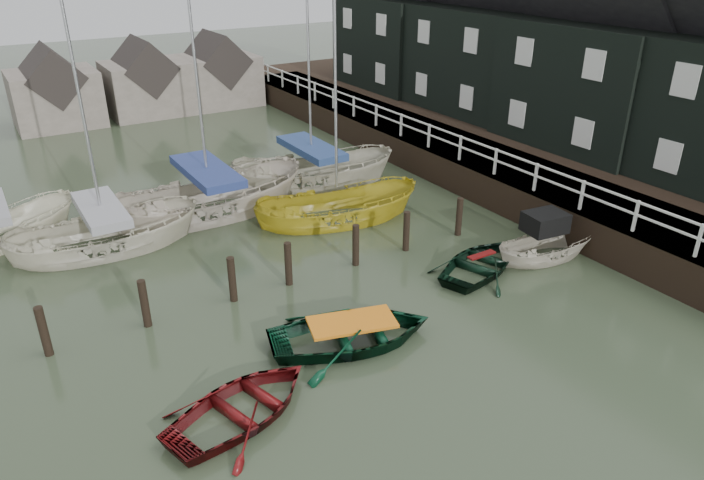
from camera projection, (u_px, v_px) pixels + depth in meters
ground at (377, 318)px, 17.43m from camera, size 120.00×120.00×0.00m
pier at (426, 147)px, 29.27m from camera, size 3.04×32.00×2.70m
land_strip at (510, 144)px, 32.21m from camera, size 14.00×38.00×1.50m
quay_houses at (545, 31)px, 28.71m from camera, size 6.52×28.14×10.01m
mooring_pilings at (291, 269)px, 18.97m from camera, size 13.72×0.22×1.80m
far_sheds at (143, 82)px, 36.89m from camera, size 14.00×4.08×4.39m
rowboat_red at (244, 415)px, 13.89m from camera, size 4.25×3.55×0.76m
rowboat_green at (352, 343)px, 16.38m from camera, size 4.97×4.13×0.89m
rowboat_dkgreen at (480, 270)px, 19.96m from camera, size 4.25×3.65×0.74m
motorboat at (545, 254)px, 20.72m from camera, size 3.89×1.85×2.25m
sailboat_a at (108, 247)px, 21.28m from camera, size 6.52×3.00×10.57m
sailboat_b at (211, 212)px, 24.00m from camera, size 7.62×2.98×12.61m
sailboat_c at (337, 219)px, 23.50m from camera, size 6.60×3.87×10.85m
sailboat_d at (312, 183)px, 26.91m from camera, size 7.42×5.02×11.44m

